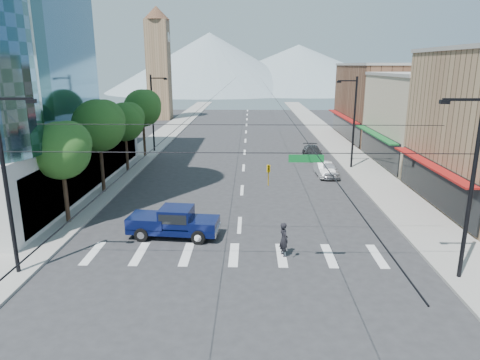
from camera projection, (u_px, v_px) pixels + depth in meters
The scene contains 20 objects.
ground at pixel (237, 267), 21.95m from camera, with size 160.00×160.00×0.00m, color #28282B.
sidewalk_left at pixel (161, 137), 60.82m from camera, with size 4.00×120.00×0.15m, color gray.
sidewalk_right at pixel (331, 138), 60.26m from camera, with size 4.00×120.00×0.15m, color gray.
shop_mid at pixel (440, 121), 43.48m from camera, with size 12.00×14.00×9.00m, color tan.
shop_far at pixel (391, 103), 58.80m from camera, with size 12.00×18.00×10.00m, color brown.
clock_tower at pixel (158, 62), 79.41m from camera, with size 4.80×4.80×20.40m.
mountain_left at pixel (210, 62), 164.23m from camera, with size 80.00×80.00×22.00m, color gray.
mountain_right at pixel (298, 68), 173.59m from camera, with size 90.00×90.00×18.00m, color gray.
tree_near at pixel (63, 148), 26.80m from camera, with size 3.65×3.64×6.71m.
tree_midnear at pixel (100, 124), 33.40m from camera, with size 4.09×4.09×7.52m.
tree_midfar at pixel (126, 120), 40.31m from camera, with size 3.65×3.64×6.71m.
tree_far at pixel (144, 107), 46.91m from camera, with size 4.09×4.09×7.52m.
signal_rig at pixel (240, 186), 19.77m from camera, with size 21.80×0.20×9.00m.
lamp_pole_nw at pixel (153, 110), 49.87m from camera, with size 2.00×0.25×9.00m.
lamp_pole_ne at pixel (353, 119), 41.65m from camera, with size 2.00×0.25×9.00m.
pickup_truck at pixel (173, 221), 25.65m from camera, with size 5.63×2.54×1.85m.
pedestrian at pixel (284, 239), 23.05m from camera, with size 0.70×0.46×1.91m, color black.
parked_car_near at pixel (328, 169), 39.67m from camera, with size 1.62×4.02×1.37m, color #B3B2B7.
parked_car_mid at pixel (324, 169), 39.92m from camera, with size 1.40×4.02×1.33m, color silver.
parked_car_far at pixel (313, 152), 47.47m from camera, with size 1.92×4.72×1.37m, color #2B2B2D.
Camera 1 is at (0.65, -20.02, 10.05)m, focal length 32.00 mm.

